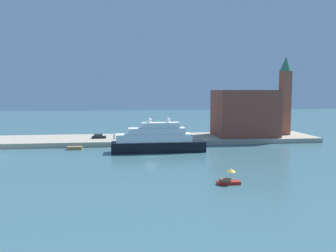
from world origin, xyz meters
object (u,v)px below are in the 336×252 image
object	(u,v)px
work_barge	(75,148)
bell_tower	(285,92)
small_motorboat	(229,179)
large_yacht	(157,140)
parked_car	(99,136)
person_figure	(114,137)
harbor_building	(245,113)
mooring_bollard	(167,139)

from	to	relation	value
work_barge	bell_tower	distance (m)	70.15
small_motorboat	bell_tower	world-z (taller)	bell_tower
work_barge	bell_tower	size ratio (longest dim) A/B	0.16
large_yacht	work_barge	xyz separation A→B (m)	(-22.26, 6.71, -2.73)
work_barge	parked_car	xyz separation A→B (m)	(5.80, 11.58, 1.59)
person_figure	parked_car	bearing A→B (deg)	144.76
harbor_building	person_figure	size ratio (longest dim) A/B	10.85
small_motorboat	work_barge	size ratio (longest dim) A/B	0.99
large_yacht	harbor_building	xyz separation A→B (m)	(30.42, 18.61, 5.74)
work_barge	harbor_building	bearing A→B (deg)	12.74
small_motorboat	mooring_bollard	bearing A→B (deg)	96.55
mooring_bollard	person_figure	bearing A→B (deg)	166.78
harbor_building	parked_car	xyz separation A→B (m)	(-46.89, -0.33, -6.88)
bell_tower	harbor_building	bearing A→B (deg)	-173.89
large_yacht	parked_car	size ratio (longest dim) A/B	5.73
bell_tower	mooring_bollard	world-z (taller)	bell_tower
large_yacht	bell_tower	distance (m)	50.76
bell_tower	person_figure	size ratio (longest dim) A/B	14.68
small_motorboat	person_figure	bearing A→B (deg)	113.40
large_yacht	harbor_building	distance (m)	36.12
small_motorboat	work_barge	bearing A→B (deg)	128.09
harbor_building	work_barge	bearing A→B (deg)	-167.26
large_yacht	mooring_bollard	size ratio (longest dim) A/B	38.67
parked_car	mooring_bollard	bearing A→B (deg)	-19.00
harbor_building	bell_tower	distance (m)	16.02
large_yacht	person_figure	size ratio (longest dim) A/B	13.99
person_figure	small_motorboat	bearing A→B (deg)	-66.60
person_figure	mooring_bollard	distance (m)	16.26
work_barge	parked_car	distance (m)	13.05
parked_car	harbor_building	bearing A→B (deg)	0.40
large_yacht	parked_car	xyz separation A→B (m)	(-16.47, 18.29, -1.14)
large_yacht	harbor_building	size ratio (longest dim) A/B	1.29
large_yacht	mooring_bollard	world-z (taller)	large_yacht
bell_tower	parked_car	bearing A→B (deg)	-178.25
parked_car	person_figure	xyz separation A→B (m)	(4.78, -3.37, 0.24)
harbor_building	person_figure	world-z (taller)	harbor_building
bell_tower	small_motorboat	bearing A→B (deg)	-123.57
small_motorboat	large_yacht	bearing A→B (deg)	105.45
harbor_building	bell_tower	bearing A→B (deg)	6.11
parked_car	person_figure	size ratio (longest dim) A/B	2.44
harbor_building	bell_tower	world-z (taller)	bell_tower
small_motorboat	bell_tower	size ratio (longest dim) A/B	0.15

